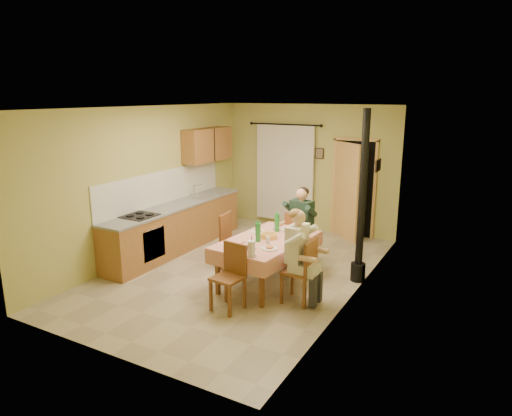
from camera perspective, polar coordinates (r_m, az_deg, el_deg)
The scene contains 17 objects.
floor at distance 8.03m, azimuth -1.92°, elevation -7.92°, with size 4.00×6.00×0.01m, color tan.
room_shell at distance 7.54m, azimuth -2.04°, elevation 5.00°, with size 4.04×6.04×2.82m.
kitchen_run at distance 9.12m, azimuth -9.92°, elevation -2.23°, with size 0.64×3.64×1.56m.
upper_cabinets at distance 9.92m, azimuth -6.07°, elevation 7.88°, with size 0.35×1.40×0.70m, color brown.
curtain at distance 10.42m, azimuth 3.60°, elevation 4.40°, with size 1.70×0.07×2.22m.
doorway at distance 9.86m, azimuth 11.67°, elevation 2.34°, with size 0.96×0.55×2.15m.
dining_table at distance 7.41m, azimuth 1.39°, elevation -6.69°, with size 1.25×1.90×0.76m.
tableware at distance 7.17m, azimuth 1.07°, elevation -3.64°, with size 0.79×1.61×0.33m.
chair_far at distance 8.30m, azimuth 5.44°, elevation -5.11°, with size 0.48×0.48×0.97m.
chair_near at distance 6.61m, azimuth -3.47°, elevation -10.22°, with size 0.45×0.45×0.96m.
chair_right at distance 6.84m, azimuth 5.41°, elevation -9.39°, with size 0.43×0.43×0.98m.
chair_left at distance 8.07m, azimuth -2.65°, elevation -5.62°, with size 0.46×0.46×0.99m.
man_far at distance 8.13m, azimuth 5.59°, elevation -1.16°, with size 0.62×0.53×1.39m.
man_right at distance 6.64m, azimuth 5.42°, elevation -4.70°, with size 0.47×0.58×1.39m.
stove_flue at distance 7.52m, azimuth 12.97°, elevation -1.59°, with size 0.24×0.24×2.80m.
picture_back at distance 10.10m, azimuth 7.94°, elevation 6.79°, with size 0.19×0.03×0.23m, color black.
picture_right at distance 7.90m, azimuth 15.01°, elevation 5.17°, with size 0.03×0.31×0.21m, color brown.
Camera 1 is at (3.83, -6.39, 3.01)m, focal length 32.00 mm.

